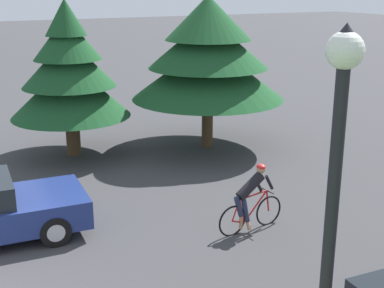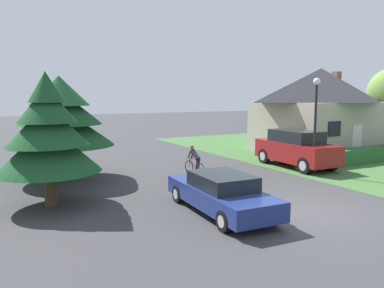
{
  "view_description": "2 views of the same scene",
  "coord_description": "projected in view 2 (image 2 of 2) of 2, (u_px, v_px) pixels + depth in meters",
  "views": [
    {
      "loc": [
        8.48,
        0.98,
        5.06
      ],
      "look_at": [
        -1.45,
        5.95,
        1.7
      ],
      "focal_mm": 50.0,
      "sensor_mm": 36.0,
      "label": 1
    },
    {
      "loc": [
        -8.82,
        -8.8,
        3.81
      ],
      "look_at": [
        -0.61,
        6.37,
        1.59
      ],
      "focal_mm": 35.0,
      "sensor_mm": 36.0,
      "label": 2
    }
  ],
  "objects": [
    {
      "name": "ground_plane",
      "position": [
        300.0,
        212.0,
        12.33
      ],
      "size": [
        140.0,
        140.0,
        0.0
      ],
      "primitive_type": "plane",
      "color": "#38383A"
    },
    {
      "name": "cottage_house",
      "position": [
        320.0,
        108.0,
        25.83
      ],
      "size": [
        8.78,
        6.81,
        5.69
      ],
      "rotation": [
        0.0,
        0.0,
        0.05
      ],
      "color": "#B2A893",
      "rests_on": "ground"
    },
    {
      "name": "hedge_row",
      "position": [
        369.0,
        155.0,
        21.66
      ],
      "size": [
        10.63,
        0.9,
        0.87
      ],
      "primitive_type": "cube",
      "color": "#285B2D",
      "rests_on": "ground"
    },
    {
      "name": "sedan_left_lane",
      "position": [
        221.0,
        193.0,
        12.26
      ],
      "size": [
        2.04,
        4.89,
        1.31
      ],
      "rotation": [
        0.0,
        0.0,
        1.52
      ],
      "color": "navy",
      "rests_on": "ground"
    },
    {
      "name": "cyclist",
      "position": [
        195.0,
        161.0,
        17.99
      ],
      "size": [
        0.44,
        1.66,
        1.46
      ],
      "rotation": [
        0.0,
        0.0,
        1.68
      ],
      "color": "black",
      "rests_on": "ground"
    },
    {
      "name": "parked_suv_right",
      "position": [
        296.0,
        149.0,
        20.1
      ],
      "size": [
        2.21,
        4.92,
        1.99
      ],
      "rotation": [
        0.0,
        0.0,
        1.52
      ],
      "color": "maroon",
      "rests_on": "ground"
    },
    {
      "name": "street_lamp",
      "position": [
        316.0,
        111.0,
        17.94
      ],
      "size": [
        0.33,
        0.33,
        4.74
      ],
      "color": "black",
      "rests_on": "ground"
    },
    {
      "name": "conifer_tall_near",
      "position": [
        48.0,
        134.0,
        12.78
      ],
      "size": [
        3.54,
        3.54,
        4.64
      ],
      "color": "#4C3823",
      "rests_on": "ground"
    },
    {
      "name": "conifer_tall_far",
      "position": [
        60.0,
        116.0,
        16.78
      ],
      "size": [
        4.74,
        4.74,
        4.71
      ],
      "color": "#4C3823",
      "rests_on": "ground"
    }
  ]
}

